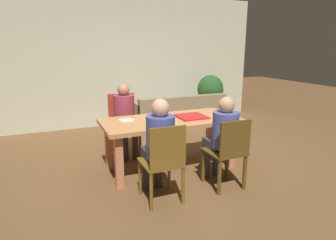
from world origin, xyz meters
name	(u,v)px	position (x,y,z in m)	size (l,w,h in m)	color
ground_plane	(171,168)	(0.00, 0.00, 0.00)	(20.00, 20.00, 0.00)	brown
back_wall	(121,61)	(0.00, 2.78, 1.40)	(6.52, 0.12, 2.81)	beige
dining_table	(171,126)	(0.00, 0.00, 0.63)	(1.92, 0.87, 0.74)	tan
chair_0	(123,121)	(-0.46, 0.90, 0.53)	(0.46, 0.39, 0.98)	#AC3625
person_0	(125,114)	(-0.46, 0.75, 0.69)	(0.33, 0.51, 1.16)	#403C3D
chair_1	(228,152)	(0.40, -0.84, 0.47)	(0.43, 0.45, 0.90)	#564118
person_1	(222,133)	(0.40, -0.70, 0.67)	(0.32, 0.50, 1.15)	#433F48
chair_2	(164,160)	(-0.46, -0.88, 0.52)	(0.43, 0.45, 0.93)	brown
person_2	(159,141)	(-0.46, -0.72, 0.69)	(0.32, 0.50, 1.19)	#2E3338
pizza_box_0	(191,117)	(0.31, -0.03, 0.75)	(0.40, 0.40, 0.02)	red
plate_0	(161,117)	(-0.11, 0.10, 0.75)	(0.24, 0.24, 0.03)	white
plate_1	(127,120)	(-0.59, 0.16, 0.75)	(0.22, 0.22, 0.01)	white
drinking_glass_0	(160,122)	(-0.29, -0.32, 0.80)	(0.08, 0.08, 0.11)	silver
drinking_glass_1	(168,120)	(-0.16, -0.29, 0.80)	(0.07, 0.07, 0.12)	#B15127
couch	(178,115)	(1.03, 2.01, 0.27)	(1.96, 0.87, 0.73)	#8D7858
potted_plant	(210,92)	(1.96, 2.20, 0.69)	(0.60, 0.60, 1.08)	#AE6C4F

